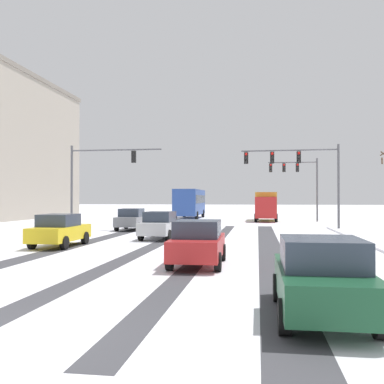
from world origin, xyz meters
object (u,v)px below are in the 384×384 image
Objects in this scene: bus_oncoming at (190,202)px; car_red_fourth at (198,243)px; car_grey_lead at (132,219)px; car_dark_green_fifth at (321,277)px; traffic_signal_near_left at (97,171)px; car_yellow_cab_third at (60,230)px; box_truck_delivery at (266,205)px; traffic_signal_near_right at (298,167)px; traffic_signal_far_right at (297,175)px; car_silver_second at (160,225)px.

car_red_fourth is at bearing -80.81° from bus_oncoming.
car_grey_lead is 25.21m from car_dark_green_fifth.
traffic_signal_near_left is 1.76× the size of car_yellow_cab_third.
box_truck_delivery is at bearing -25.06° from bus_oncoming.
bus_oncoming is at bearing 123.52° from traffic_signal_near_right.
car_dark_green_fifth is 42.78m from bus_oncoming.
traffic_signal_near_right is 0.67× the size of bus_oncoming.
traffic_signal_far_right is 1.56× the size of car_silver_second.
traffic_signal_far_right is at bearing 85.26° from traffic_signal_near_right.
car_red_fourth is 35.81m from bus_oncoming.
traffic_signal_near_right reaches higher than car_grey_lead.
bus_oncoming is (1.92, 30.33, 1.18)m from car_yellow_cab_third.
car_grey_lead is at bearing 113.88° from car_red_fourth.
car_silver_second is at bearing -115.01° from traffic_signal_far_right.
car_silver_second is at bearing -134.03° from traffic_signal_near_right.
traffic_signal_far_right and traffic_signal_near_left have the same top height.
traffic_signal_near_right reaches higher than car_silver_second.
traffic_signal_far_right reaches higher than car_dark_green_fifth.
car_red_fourth is 1.01× the size of car_dark_green_fifth.
car_grey_lead is 0.37× the size of bus_oncoming.
car_grey_lead is 0.56× the size of box_truck_delivery.
car_silver_second is 25.73m from bus_oncoming.
traffic_signal_near_left is 1.74× the size of car_silver_second.
car_grey_lead is at bearing -6.02° from traffic_signal_near_left.
bus_oncoming is at bearing 85.33° from car_grey_lead.
traffic_signal_near_right is 20.02m from bus_oncoming.
box_truck_delivery is at bearing 100.04° from traffic_signal_near_right.
car_yellow_cab_third is 1.00× the size of car_red_fourth.
car_grey_lead is 1.01× the size of car_yellow_cab_third.
traffic_signal_near_left is at bearing -139.51° from traffic_signal_far_right.
traffic_signal_near_left reaches higher than box_truck_delivery.
traffic_signal_near_right is 1.79× the size of car_grey_lead.
car_grey_lead is at bearing -169.07° from traffic_signal_near_right.
car_red_fourth is (-5.23, -18.81, -4.02)m from traffic_signal_near_right.
box_truck_delivery is at bearing 67.89° from car_yellow_cab_third.
traffic_signal_near_left is at bearing 133.32° from car_silver_second.
traffic_signal_near_left is at bearing 120.34° from car_dark_green_fifth.
bus_oncoming is at bearing 94.80° from car_silver_second.
traffic_signal_near_left is 10.28m from car_silver_second.
car_silver_second is 6.23m from car_yellow_cab_third.
box_truck_delivery is (-2.20, 12.43, -3.20)m from traffic_signal_near_right.
traffic_signal_far_right reaches higher than box_truck_delivery.
traffic_signal_near_left reaches higher than car_red_fourth.
box_truck_delivery is (10.29, 14.84, 0.82)m from car_grey_lead.
car_dark_green_fifth is at bearing -77.70° from bus_oncoming.
car_silver_second is 0.38× the size of bus_oncoming.
car_grey_lead is 19.03m from bus_oncoming.
box_truck_delivery is (6.59, 21.53, 0.82)m from car_silver_second.
car_silver_second is 0.56× the size of box_truck_delivery.
traffic_signal_near_left is at bearing 173.98° from car_grey_lead.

